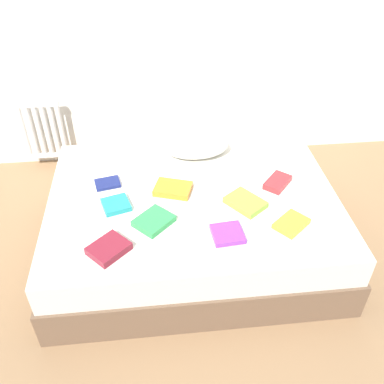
# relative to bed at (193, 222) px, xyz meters

# --- Properties ---
(ground_plane) EXTENTS (8.00, 8.00, 0.00)m
(ground_plane) POSITION_rel_bed_xyz_m (0.00, 0.00, -0.25)
(ground_plane) COLOR #93704C
(back_wall) EXTENTS (6.00, 0.10, 2.80)m
(back_wall) POSITION_rel_bed_xyz_m (0.00, 1.35, 1.15)
(back_wall) COLOR silver
(back_wall) RESTS_ON ground
(bed) EXTENTS (2.00, 1.50, 0.50)m
(bed) POSITION_rel_bed_xyz_m (0.00, 0.00, 0.00)
(bed) COLOR brown
(bed) RESTS_ON ground
(radiator) EXTENTS (0.37, 0.04, 0.56)m
(radiator) POSITION_rel_bed_xyz_m (-1.23, 1.20, 0.14)
(radiator) COLOR white
(radiator) RESTS_ON ground
(pillow) EXTENTS (0.50, 0.32, 0.16)m
(pillow) POSITION_rel_bed_xyz_m (0.08, 0.50, 0.33)
(pillow) COLOR white
(pillow) RESTS_ON bed
(textbook_maroon) EXTENTS (0.28, 0.28, 0.05)m
(textbook_maroon) POSITION_rel_bed_xyz_m (-0.55, -0.48, 0.28)
(textbook_maroon) COLOR maroon
(textbook_maroon) RESTS_ON bed
(textbook_orange) EXTENTS (0.29, 0.25, 0.04)m
(textbook_orange) POSITION_rel_bed_xyz_m (-0.13, 0.05, 0.27)
(textbook_orange) COLOR orange
(textbook_orange) RESTS_ON bed
(textbook_purple) EXTENTS (0.20, 0.20, 0.03)m
(textbook_purple) POSITION_rel_bed_xyz_m (0.17, -0.43, 0.27)
(textbook_purple) COLOR purple
(textbook_purple) RESTS_ON bed
(textbook_green) EXTENTS (0.29, 0.29, 0.04)m
(textbook_green) POSITION_rel_bed_xyz_m (-0.28, -0.27, 0.27)
(textbook_green) COLOR green
(textbook_green) RESTS_ON bed
(textbook_teal) EXTENTS (0.21, 0.21, 0.04)m
(textbook_teal) POSITION_rel_bed_xyz_m (-0.52, -0.08, 0.27)
(textbook_teal) COLOR teal
(textbook_teal) RESTS_ON bed
(textbook_lime) EXTENTS (0.29, 0.30, 0.04)m
(textbook_lime) POSITION_rel_bed_xyz_m (0.33, -0.15, 0.27)
(textbook_lime) COLOR #8CC638
(textbook_lime) RESTS_ON bed
(textbook_red) EXTENTS (0.24, 0.25, 0.04)m
(textbook_red) POSITION_rel_bed_xyz_m (0.60, 0.04, 0.27)
(textbook_red) COLOR red
(textbook_red) RESTS_ON bed
(textbook_yellow) EXTENTS (0.26, 0.25, 0.03)m
(textbook_yellow) POSITION_rel_bed_xyz_m (0.58, -0.38, 0.27)
(textbook_yellow) COLOR yellow
(textbook_yellow) RESTS_ON bed
(textbook_navy) EXTENTS (0.19, 0.16, 0.02)m
(textbook_navy) POSITION_rel_bed_xyz_m (-0.59, 0.17, 0.26)
(textbook_navy) COLOR navy
(textbook_navy) RESTS_ON bed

